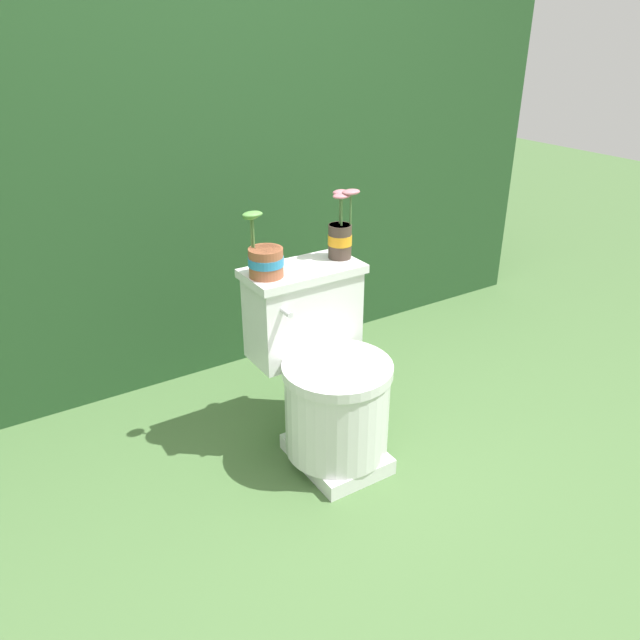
# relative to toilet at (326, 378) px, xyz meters

# --- Properties ---
(ground_plane) EXTENTS (12.00, 12.00, 0.00)m
(ground_plane) POSITION_rel_toilet_xyz_m (-0.07, -0.07, -0.32)
(ground_plane) COLOR #4C703D
(hedge_backdrop) EXTENTS (3.71, 0.94, 1.72)m
(hedge_backdrop) POSITION_rel_toilet_xyz_m (-0.07, 1.28, 0.54)
(hedge_backdrop) COLOR #234723
(hedge_backdrop) RESTS_ON ground
(toilet) EXTENTS (0.42, 0.53, 0.70)m
(toilet) POSITION_rel_toilet_xyz_m (0.00, 0.00, 0.00)
(toilet) COLOR silver
(toilet) RESTS_ON ground
(potted_plant_left) EXTENTS (0.12, 0.12, 0.22)m
(potted_plant_left) POSITION_rel_toilet_xyz_m (-0.15, 0.15, 0.44)
(potted_plant_left) COLOR #9E5638
(potted_plant_left) RESTS_ON toilet
(potted_plant_midleft) EXTENTS (0.11, 0.09, 0.25)m
(potted_plant_midleft) POSITION_rel_toilet_xyz_m (0.17, 0.16, 0.47)
(potted_plant_midleft) COLOR #47382D
(potted_plant_midleft) RESTS_ON toilet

